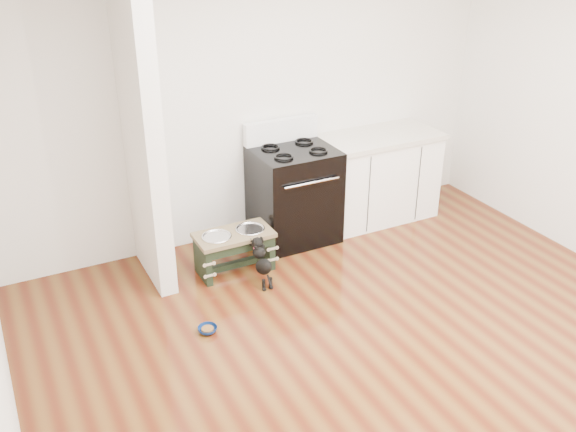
% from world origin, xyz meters
% --- Properties ---
extents(ground, '(5.00, 5.00, 0.00)m').
position_xyz_m(ground, '(0.00, 0.00, 0.00)').
color(ground, '#4C1C0D').
rests_on(ground, ground).
extents(room_shell, '(5.00, 5.00, 5.00)m').
position_xyz_m(room_shell, '(0.00, 0.00, 1.62)').
color(room_shell, silver).
rests_on(room_shell, ground).
extents(partition_wall, '(0.15, 0.80, 2.70)m').
position_xyz_m(partition_wall, '(-1.18, 2.10, 1.35)').
color(partition_wall, silver).
rests_on(partition_wall, ground).
extents(oven_range, '(0.76, 0.69, 1.14)m').
position_xyz_m(oven_range, '(0.25, 2.16, 0.48)').
color(oven_range, black).
rests_on(oven_range, ground).
extents(cabinet_run, '(1.24, 0.64, 0.91)m').
position_xyz_m(cabinet_run, '(1.23, 2.18, 0.45)').
color(cabinet_run, white).
rests_on(cabinet_run, ground).
extents(dog_feeder, '(0.69, 0.37, 0.39)m').
position_xyz_m(dog_feeder, '(-0.52, 1.83, 0.27)').
color(dog_feeder, black).
rests_on(dog_feeder, ground).
extents(puppy, '(0.12, 0.35, 0.42)m').
position_xyz_m(puppy, '(-0.40, 1.51, 0.23)').
color(puppy, black).
rests_on(puppy, ground).
extents(floor_bowl, '(0.16, 0.16, 0.05)m').
position_xyz_m(floor_bowl, '(-1.08, 1.06, 0.02)').
color(floor_bowl, navy).
rests_on(floor_bowl, ground).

